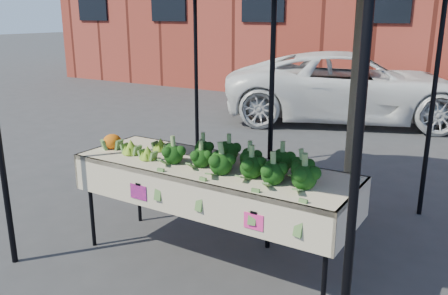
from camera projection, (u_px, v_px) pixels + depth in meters
ground at (219, 255)px, 4.23m from camera, size 90.00×90.00×0.00m
table at (212, 215)px, 3.98m from camera, size 2.42×0.85×0.90m
canopy at (240, 98)px, 4.23m from camera, size 3.16×3.16×2.74m
broccoli_heap at (243, 156)px, 3.71m from camera, size 1.34×0.54×0.22m
romanesco_cluster at (147, 144)px, 4.14m from camera, size 0.40×0.44×0.17m
cauliflower_pair at (112, 140)px, 4.30m from camera, size 0.17×0.17×0.16m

